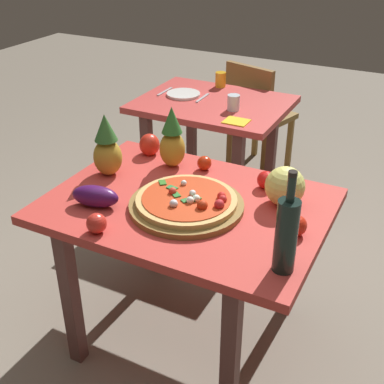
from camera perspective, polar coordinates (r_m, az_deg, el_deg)
The scene contains 22 objects.
ground_plane at distance 2.58m, azimuth -0.46°, elevation -15.36°, with size 10.00×10.00×0.00m, color gray.
display_table at distance 2.18m, azimuth -0.53°, elevation -3.28°, with size 1.15×0.84×0.74m.
background_table at distance 3.32m, azimuth 2.33°, elevation 8.19°, with size 0.94×0.72×0.74m.
dining_chair at distance 3.85m, azimuth 7.21°, elevation 8.90°, with size 0.50×0.50×0.85m.
pizza_board at distance 2.08m, azimuth -0.63°, elevation -1.50°, with size 0.47×0.47×0.03m, color olive.
pizza at distance 2.06m, azimuth -0.49°, elevation -0.90°, with size 0.41×0.41×0.06m.
wine_bottle at distance 1.70m, azimuth 10.54°, elevation -4.66°, with size 0.08×0.08×0.37m.
pineapple_left at distance 2.37m, azimuth -2.24°, elevation 5.86°, with size 0.12×0.12×0.30m.
pineapple_right at distance 2.32m, azimuth -9.53°, elevation 4.90°, with size 0.13×0.13×0.29m.
melon at distance 2.11m, azimuth 10.39°, elevation 0.63°, with size 0.17×0.17×0.17m, color #E2DE6D.
bell_pepper at distance 2.53m, azimuth -4.79°, elevation 5.31°, with size 0.10×0.10×0.11m, color red.
eggplant at distance 2.11m, azimuth -10.80°, elevation -0.47°, with size 0.20×0.09×0.09m, color #441350.
tomato_by_bottle at distance 1.94m, azimuth 11.65°, elevation -3.69°, with size 0.08×0.08×0.08m, color red.
tomato_beside_pepper at distance 1.95m, azimuth -10.68°, elevation -3.47°, with size 0.08×0.08×0.08m, color red.
tomato_near_board at distance 2.24m, azimuth 8.30°, elevation 1.36°, with size 0.08×0.08×0.08m, color red.
tomato_at_corner at distance 2.37m, azimuth 1.40°, elevation 3.27°, with size 0.07×0.07×0.07m, color red.
drinking_glass_juice at distance 3.55m, azimuth 3.23°, elevation 12.50°, with size 0.07×0.07×0.10m, color gold.
drinking_glass_water at distance 3.12m, azimuth 4.68°, elevation 9.97°, with size 0.08×0.08×0.09m, color silver.
dinner_plate at distance 3.38m, azimuth -0.97°, elevation 10.93°, with size 0.22×0.22×0.02m, color white.
fork_utensil at distance 3.45m, azimuth -3.07°, elevation 11.19°, with size 0.02×0.18×0.01m, color silver.
knife_utensil at distance 3.32m, azimuth 1.20°, elevation 10.52°, with size 0.02×0.18×0.01m, color silver.
napkin_folded at distance 2.95m, azimuth 5.01°, elevation 7.91°, with size 0.14×0.12×0.01m, color yellow.
Camera 1 is at (0.85, -1.62, 1.82)m, focal length 47.50 mm.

